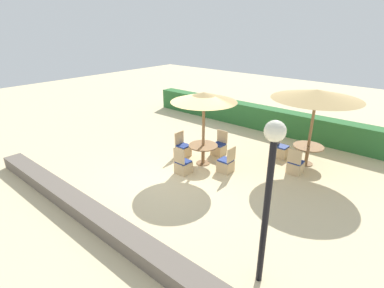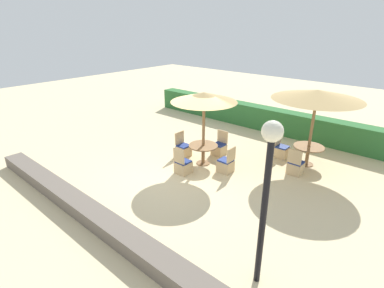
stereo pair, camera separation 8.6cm
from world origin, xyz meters
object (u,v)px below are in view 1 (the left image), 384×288
(round_table_center, at_px, (203,149))
(parasol_center, at_px, (204,97))
(patio_chair_center_west, at_px, (183,149))
(round_table_back_right, at_px, (308,150))
(lamp_post, at_px, (270,175))
(patio_chair_center_north, at_px, (219,148))
(parasol_back_right, at_px, (317,95))
(patio_chair_back_right_south, at_px, (295,166))
(patio_chair_center_south, at_px, (183,166))
(patio_chair_center_east, at_px, (226,165))
(patio_chair_back_right_west, at_px, (281,150))

(round_table_center, bearing_deg, parasol_center, 0.00)
(patio_chair_center_west, bearing_deg, parasol_center, 88.28)
(parasol_center, bearing_deg, round_table_back_right, 39.71)
(lamp_post, xyz_separation_m, round_table_center, (-4.13, 3.41, -1.79))
(parasol_center, distance_m, patio_chair_center_north, 2.40)
(lamp_post, distance_m, parasol_back_right, 5.93)
(parasol_back_right, height_order, round_table_back_right, parasol_back_right)
(parasol_center, bearing_deg, patio_chair_center_north, 91.60)
(round_table_back_right, bearing_deg, patio_chair_back_right_south, -91.26)
(patio_chair_back_right_south, relative_size, patio_chair_center_south, 1.00)
(patio_chair_center_east, bearing_deg, patio_chair_center_west, 89.43)
(round_table_center, relative_size, patio_chair_center_south, 1.11)
(patio_chair_back_right_south, relative_size, patio_chair_back_right_west, 1.00)
(patio_chair_center_east, bearing_deg, round_table_center, 90.58)
(parasol_back_right, distance_m, patio_chair_back_right_south, 2.47)
(round_table_back_right, height_order, patio_chair_back_right_south, patio_chair_back_right_south)
(patio_chair_back_right_west, height_order, patio_chair_center_east, same)
(patio_chair_center_east, bearing_deg, patio_chair_center_north, 45.20)
(patio_chair_back_right_west, xyz_separation_m, patio_chair_center_west, (-2.88, -2.33, 0.00))
(parasol_back_right, height_order, patio_chair_center_east, parasol_back_right)
(round_table_center, bearing_deg, patio_chair_back_right_west, 51.39)
(round_table_center, height_order, patio_chair_center_west, patio_chair_center_west)
(round_table_back_right, height_order, parasol_center, parasol_center)
(patio_chair_back_right_south, distance_m, patio_chair_center_west, 4.07)
(patio_chair_center_north, height_order, patio_chair_center_east, same)
(round_table_back_right, bearing_deg, patio_chair_center_west, -148.67)
(patio_chair_center_north, bearing_deg, patio_chair_center_east, 135.20)
(round_table_back_right, bearing_deg, lamp_post, -77.60)
(patio_chair_back_right_south, relative_size, patio_chair_center_west, 1.00)
(parasol_back_right, xyz_separation_m, round_table_center, (-2.86, -2.37, -1.98))
(round_table_center, bearing_deg, patio_chair_center_east, 0.58)
(round_table_back_right, xyz_separation_m, patio_chair_center_south, (-2.91, -3.40, -0.29))
(lamp_post, height_order, patio_chair_back_right_west, lamp_post)
(patio_chair_back_right_west, distance_m, round_table_center, 3.04)
(parasol_center, height_order, patio_chair_center_east, parasol_center)
(patio_chair_back_right_south, height_order, parasol_center, parasol_center)
(lamp_post, relative_size, patio_chair_center_west, 3.57)
(lamp_post, distance_m, round_table_center, 5.65)
(round_table_back_right, distance_m, patio_chair_center_south, 4.48)
(patio_chair_back_right_south, relative_size, round_table_center, 0.90)
(patio_chair_center_west, bearing_deg, patio_chair_center_east, 89.43)
(lamp_post, bearing_deg, patio_chair_back_right_south, 105.00)
(round_table_center, distance_m, patio_chair_center_west, 1.04)
(patio_chair_center_north, distance_m, patio_chair_center_west, 1.38)
(patio_chair_back_right_west, bearing_deg, patio_chair_center_east, -20.88)
(parasol_back_right, height_order, patio_chair_center_west, parasol_back_right)
(lamp_post, xyz_separation_m, parasol_center, (-4.13, 3.41, 0.08))
(round_table_back_right, xyz_separation_m, patio_chair_back_right_west, (-0.97, -0.01, -0.29))
(patio_chair_back_right_south, distance_m, patio_chair_center_south, 3.78)
(round_table_back_right, bearing_deg, patio_chair_back_right_west, -179.38)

